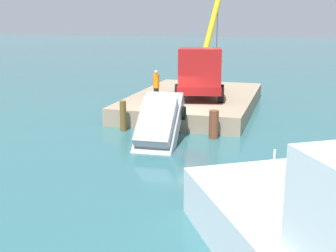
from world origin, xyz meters
name	(u,v)px	position (x,y,z in m)	size (l,w,h in m)	color
ground	(172,128)	(0.00, 0.00, 0.00)	(200.00, 200.00, 0.00)	#2D6066
dock	(194,102)	(-4.76, 0.00, 0.46)	(10.97, 7.07, 0.91)	gray
crane_truck	(200,74)	(-3.67, 0.58, 2.31)	(7.94, 3.66, 5.72)	maroon
dock_worker	(156,86)	(-1.98, -1.51, 1.79)	(0.34, 0.34, 1.73)	black
salvaged_car	(157,131)	(3.13, 0.24, 0.66)	(4.03, 2.21, 3.23)	#99999E
piling_near	(123,116)	(1.25, -2.15, 0.75)	(0.31, 0.31, 1.51)	brown
piling_mid	(158,118)	(1.15, -0.37, 0.74)	(0.29, 0.29, 1.48)	brown
piling_far	(214,124)	(1.23, 2.36, 0.66)	(0.44, 0.44, 1.32)	brown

